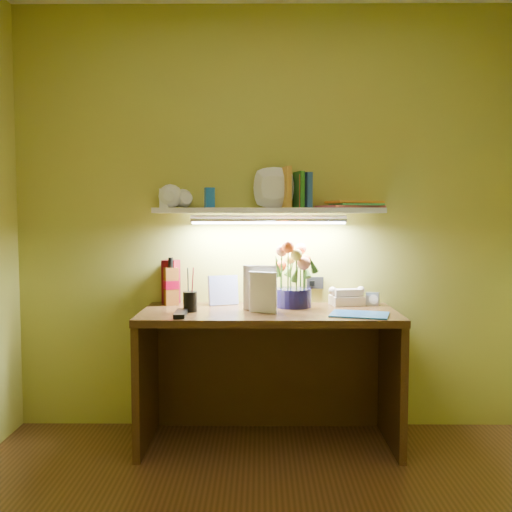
{
  "coord_description": "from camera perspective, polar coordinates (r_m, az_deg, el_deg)",
  "views": [
    {
      "loc": [
        -0.05,
        -1.9,
        1.27
      ],
      "look_at": [
        -0.07,
        1.35,
        1.04
      ],
      "focal_mm": 40.0,
      "sensor_mm": 36.0,
      "label": 1
    }
  ],
  "objects": [
    {
      "name": "desk",
      "position": [
        3.22,
        1.28,
        -12.06
      ],
      "size": [
        1.4,
        0.6,
        0.75
      ],
      "primitive_type": "cube",
      "color": "#3C2410",
      "rests_on": "ground"
    },
    {
      "name": "desk_book_b",
      "position": [
        3.09,
        -0.7,
        -3.57
      ],
      "size": [
        0.15,
        0.08,
        0.22
      ],
      "primitive_type": "imported",
      "rotation": [
        0.0,
        0.0,
        -0.43
      ],
      "color": "white",
      "rests_on": "desk"
    },
    {
      "name": "desk_book_a",
      "position": [
        3.15,
        -1.29,
        -3.17
      ],
      "size": [
        0.19,
        0.06,
        0.25
      ],
      "primitive_type": "imported",
      "rotation": [
        0.0,
        0.0,
        -0.23
      ],
      "color": "beige",
      "rests_on": "desk"
    },
    {
      "name": "whisky_bottle",
      "position": [
        3.36,
        -8.5,
        -2.51
      ],
      "size": [
        0.1,
        0.1,
        0.28
      ],
      "primitive_type": null,
      "rotation": [
        0.0,
        0.0,
        0.39
      ],
      "color": "#A45C1F",
      "rests_on": "desk"
    },
    {
      "name": "art_card",
      "position": [
        3.34,
        -3.3,
        -3.43
      ],
      "size": [
        0.17,
        0.09,
        0.17
      ],
      "primitive_type": null,
      "rotation": [
        0.0,
        0.0,
        0.35
      ],
      "color": "silver",
      "rests_on": "desk"
    },
    {
      "name": "telephone",
      "position": [
        3.37,
        9.06,
        -3.95
      ],
      "size": [
        0.2,
        0.16,
        0.11
      ],
      "primitive_type": null,
      "rotation": [
        0.0,
        0.0,
        0.18
      ],
      "color": "white",
      "rests_on": "desk"
    },
    {
      "name": "wall_shelf",
      "position": [
        3.28,
        1.05,
        5.28
      ],
      "size": [
        1.32,
        0.36,
        0.26
      ],
      "color": "white",
      "rests_on": "ground"
    },
    {
      "name": "tv_remote",
      "position": [
        3.01,
        -7.53,
        -5.72
      ],
      "size": [
        0.06,
        0.21,
        0.02
      ],
      "primitive_type": "cube",
      "rotation": [
        0.0,
        0.0,
        0.04
      ],
      "color": "black",
      "rests_on": "desk"
    },
    {
      "name": "blue_folder",
      "position": [
        3.05,
        10.31,
        -5.77
      ],
      "size": [
        0.34,
        0.29,
        0.01
      ],
      "primitive_type": "cube",
      "rotation": [
        0.0,
        0.0,
        -0.28
      ],
      "color": "blue",
      "rests_on": "desk"
    },
    {
      "name": "flower_bouquet",
      "position": [
        3.25,
        3.74,
        -1.89
      ],
      "size": [
        0.25,
        0.25,
        0.37
      ],
      "primitive_type": null,
      "rotation": [
        0.0,
        0.0,
        -0.08
      ],
      "color": "#120F3E",
      "rests_on": "desk"
    },
    {
      "name": "whisky_box",
      "position": [
        3.41,
        -8.5,
        -2.57
      ],
      "size": [
        0.11,
        0.11,
        0.26
      ],
      "primitive_type": "cube",
      "rotation": [
        0.0,
        0.0,
        -0.32
      ],
      "color": "#51070F",
      "rests_on": "desk"
    },
    {
      "name": "desk_clock",
      "position": [
        3.39,
        11.6,
        -4.22
      ],
      "size": [
        0.08,
        0.06,
        0.08
      ],
      "primitive_type": "cube",
      "rotation": [
        0.0,
        0.0,
        -0.39
      ],
      "color": "#B7B8BD",
      "rests_on": "desk"
    },
    {
      "name": "pen_cup",
      "position": [
        3.11,
        -6.61,
        -3.86
      ],
      "size": [
        0.08,
        0.08,
        0.19
      ],
      "primitive_type": "cylinder",
      "rotation": [
        0.0,
        0.0,
        -0.04
      ],
      "color": "black",
      "rests_on": "desk"
    }
  ]
}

